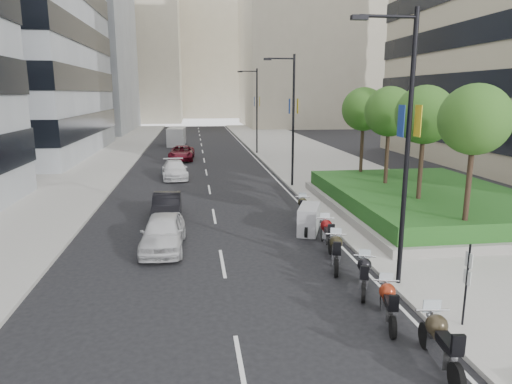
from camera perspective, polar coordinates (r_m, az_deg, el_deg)
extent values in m
plane|color=black|center=(14.49, 2.95, -14.22)|extent=(160.00, 160.00, 0.00)
cube|color=#9E9B93|center=(44.71, 7.17, 3.94)|extent=(10.00, 100.00, 0.15)
cube|color=#9E9B93|center=(44.25, -20.18, 3.20)|extent=(8.00, 100.00, 0.15)
cube|color=silver|center=(43.66, 0.42, 3.74)|extent=(0.12, 100.00, 0.01)
cube|color=silver|center=(43.23, -6.43, 3.58)|extent=(0.12, 100.00, 0.01)
cube|color=gray|center=(85.92, -23.34, 16.99)|extent=(22.00, 26.00, 30.00)
cube|color=#B7AD93|center=(96.61, 7.33, 19.01)|extent=(28.00, 24.00, 36.00)
cube|color=#B7AD93|center=(114.29, -16.31, 17.06)|extent=(26.00, 24.00, 34.00)
cube|color=#B7AD93|center=(133.40, -6.13, 17.57)|extent=(30.00, 24.00, 38.00)
cube|color=gray|center=(26.64, 20.38, -1.79)|extent=(10.00, 14.00, 0.40)
cube|color=#164E1E|center=(26.51, 20.47, -0.53)|extent=(9.40, 13.40, 0.80)
cylinder|color=#332319|center=(20.39, 24.95, 0.05)|extent=(0.22, 0.22, 4.00)
sphere|color=#214E18|center=(20.04, 25.70, 8.18)|extent=(2.80, 2.80, 2.80)
cylinder|color=#332319|center=(23.79, 19.82, 2.06)|extent=(0.22, 0.22, 4.00)
sphere|color=#214E18|center=(23.49, 20.33, 9.04)|extent=(2.80, 2.80, 2.80)
cylinder|color=#332319|center=(27.34, 15.99, 3.56)|extent=(0.22, 0.22, 4.00)
sphere|color=#214E18|center=(27.08, 16.35, 9.63)|extent=(2.80, 2.80, 2.80)
cylinder|color=#332319|center=(31.01, 13.04, 4.69)|extent=(0.22, 0.22, 4.00)
sphere|color=#214E18|center=(30.78, 13.30, 10.05)|extent=(2.80, 2.80, 2.80)
cylinder|color=black|center=(15.44, 18.35, 4.35)|extent=(0.16, 0.16, 9.00)
cylinder|color=black|center=(15.11, 16.22, 20.33)|extent=(1.80, 0.10, 0.10)
cube|color=black|center=(14.78, 12.80, 20.50)|extent=(0.50, 0.22, 0.14)
cube|color=yellow|center=(15.47, 19.57, 8.38)|extent=(0.02, 0.45, 1.00)
cube|color=navy|center=(15.22, 17.68, 8.46)|extent=(0.02, 0.45, 1.00)
cylinder|color=black|center=(31.54, 4.67, 8.65)|extent=(0.16, 0.16, 9.00)
cylinder|color=black|center=(31.38, 3.14, 16.33)|extent=(1.80, 0.10, 0.10)
cube|color=black|center=(31.22, 1.45, 16.27)|extent=(0.50, 0.22, 0.14)
cube|color=yellow|center=(31.55, 5.21, 10.64)|extent=(0.02, 0.45, 1.00)
cube|color=navy|center=(31.43, 4.20, 10.65)|extent=(0.02, 0.45, 1.00)
cylinder|color=black|center=(49.25, 0.11, 9.96)|extent=(0.16, 0.16, 9.00)
cylinder|color=black|center=(49.14, -0.96, 14.86)|extent=(1.80, 0.10, 0.10)
cube|color=black|center=(49.04, -2.04, 14.80)|extent=(0.50, 0.22, 0.14)
cube|color=yellow|center=(49.25, 0.44, 11.24)|extent=(0.02, 0.45, 1.00)
cube|color=navy|center=(49.18, -0.21, 11.24)|extent=(0.02, 0.45, 1.00)
cylinder|color=black|center=(13.98, 24.77, -10.81)|extent=(0.06, 0.06, 2.50)
cube|color=silver|center=(13.70, 25.07, -7.72)|extent=(0.02, 0.32, 0.42)
cube|color=silver|center=(13.87, 24.88, -9.66)|extent=(0.02, 0.32, 0.42)
cylinder|color=black|center=(11.64, 23.78, -20.55)|extent=(0.22, 0.70, 0.69)
cylinder|color=black|center=(13.05, 20.43, -16.51)|extent=(0.22, 0.70, 0.69)
cube|color=silver|center=(12.19, 22.17, -17.78)|extent=(0.45, 0.98, 0.47)
sphere|color=#2E2619|center=(12.29, 21.65, -15.23)|extent=(0.54, 0.54, 0.54)
cube|color=black|center=(11.75, 22.97, -17.03)|extent=(0.41, 0.87, 0.18)
cylinder|color=silver|center=(12.43, 21.20, -13.60)|extent=(0.83, 0.16, 0.06)
cylinder|color=black|center=(13.27, 16.73, -15.90)|extent=(0.27, 0.63, 0.62)
cylinder|color=black|center=(14.68, 15.64, -12.99)|extent=(0.27, 0.63, 0.62)
cube|color=silver|center=(13.85, 16.23, -13.84)|extent=(0.50, 0.90, 0.42)
sphere|color=maroon|center=(13.99, 16.10, -11.85)|extent=(0.48, 0.48, 0.48)
cube|color=black|center=(13.45, 16.53, -13.17)|extent=(0.46, 0.79, 0.16)
cylinder|color=silver|center=(14.15, 15.98, -10.59)|extent=(0.73, 0.23, 0.05)
cylinder|color=black|center=(15.06, 13.29, -12.20)|extent=(0.33, 0.61, 0.61)
cylinder|color=black|center=(16.51, 13.31, -9.97)|extent=(0.33, 0.61, 0.61)
cube|color=silver|center=(15.67, 13.33, -10.54)|extent=(0.58, 0.89, 0.41)
sphere|color=black|center=(15.84, 13.40, -8.84)|extent=(0.47, 0.47, 0.47)
cube|color=black|center=(15.28, 13.38, -9.87)|extent=(0.52, 0.79, 0.16)
cylinder|color=silver|center=(16.01, 13.44, -7.78)|extent=(0.70, 0.31, 0.05)
cylinder|color=black|center=(16.81, 10.02, -9.32)|extent=(0.30, 0.67, 0.66)
cylinder|color=black|center=(18.40, 9.84, -7.39)|extent=(0.30, 0.67, 0.66)
cube|color=silver|center=(17.49, 9.95, -7.82)|extent=(0.55, 0.95, 0.45)
sphere|color=#2A2617|center=(17.69, 9.97, -6.21)|extent=(0.51, 0.51, 0.51)
cube|color=black|center=(17.08, 10.03, -7.12)|extent=(0.50, 0.85, 0.17)
cylinder|color=silver|center=(17.89, 9.96, -5.21)|extent=(0.77, 0.26, 0.05)
cylinder|color=black|center=(18.94, 9.36, -6.80)|extent=(0.19, 0.67, 0.66)
cylinder|color=black|center=(20.52, 8.42, -5.26)|extent=(0.19, 0.67, 0.66)
cube|color=silver|center=(19.63, 8.92, -5.55)|extent=(0.40, 0.93, 0.45)
sphere|color=#640D0E|center=(19.84, 8.76, -4.13)|extent=(0.51, 0.51, 0.51)
cube|color=black|center=(19.23, 9.13, -4.87)|extent=(0.37, 0.82, 0.17)
cylinder|color=silver|center=(20.04, 8.63, -3.26)|extent=(0.79, 0.13, 0.05)
cylinder|color=black|center=(20.96, 6.36, -4.88)|extent=(0.33, 0.63, 0.63)
cylinder|color=black|center=(22.50, 6.83, -3.69)|extent=(0.33, 0.63, 0.63)
cube|color=gray|center=(21.63, 6.63, -3.39)|extent=(1.55, 2.29, 1.26)
cylinder|color=black|center=(23.09, 5.78, -3.25)|extent=(0.27, 0.64, 0.63)
cylinder|color=black|center=(24.65, 5.81, -2.25)|extent=(0.27, 0.64, 0.63)
cube|color=silver|center=(23.78, 5.80, -2.36)|extent=(0.50, 0.91, 0.42)
sphere|color=black|center=(24.01, 5.83, -1.27)|extent=(0.49, 0.49, 0.49)
cube|color=black|center=(23.41, 5.82, -1.78)|extent=(0.46, 0.80, 0.16)
cylinder|color=silver|center=(24.23, 5.85, -0.61)|extent=(0.74, 0.23, 0.05)
imported|color=silver|center=(19.62, -11.54, -4.95)|extent=(1.88, 4.39, 1.48)
imported|color=black|center=(24.29, -11.07, -1.77)|extent=(1.44, 4.07, 1.34)
imported|color=silver|center=(35.85, -10.13, 2.77)|extent=(2.26, 4.77, 1.34)
imported|color=#590A17|center=(45.67, -9.29, 4.84)|extent=(2.58, 5.14, 1.40)
cube|color=#AEAEB0|center=(58.89, -9.91, 6.85)|extent=(2.27, 5.37, 2.21)
cube|color=#AEAEB0|center=(56.95, -9.95, 6.14)|extent=(2.07, 1.37, 1.16)
cylinder|color=black|center=(57.11, -10.79, 5.91)|extent=(0.26, 0.74, 0.74)
cylinder|color=black|center=(57.05, -9.09, 5.96)|extent=(0.26, 0.74, 0.74)
cylinder|color=black|center=(60.68, -10.63, 6.27)|extent=(0.26, 0.74, 0.74)
cylinder|color=black|center=(60.62, -9.03, 6.33)|extent=(0.26, 0.74, 0.74)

